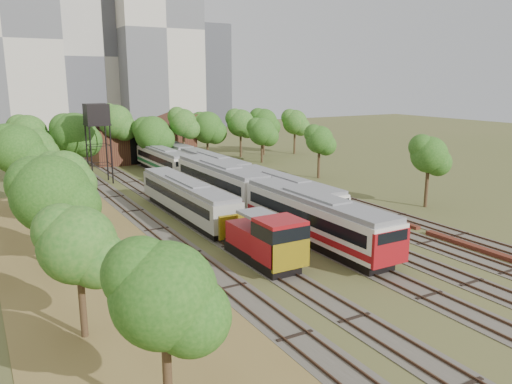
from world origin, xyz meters
TOP-DOWN VIEW (x-y plane):
  - ground at (0.00, 0.00)m, footprint 240.00×240.00m
  - dry_grass_patch at (-18.00, 8.00)m, footprint 14.00×60.00m
  - tracks at (-0.67, 25.00)m, footprint 24.60×80.00m
  - railcar_red_set at (-2.00, 16.47)m, footprint 3.20×34.57m
  - railcar_green_set at (2.00, 35.69)m, footprint 2.72×52.08m
  - railcar_rear at (-2.00, 43.72)m, footprint 2.83×16.08m
  - shunter_locomotive at (-8.00, 5.31)m, footprint 2.96×8.10m
  - old_grey_coach at (-8.00, 20.25)m, footprint 2.88×18.00m
  - water_tower at (-11.38, 41.35)m, footprint 2.92×2.92m
  - rail_pile_near at (8.00, -0.18)m, footprint 0.67×10.01m
  - rail_pile_far at (8.20, 10.56)m, footprint 0.56×8.89m
  - maintenance_shed at (-1.00, 57.98)m, footprint 16.45×11.55m
  - tree_band_left at (-20.25, 20.50)m, footprint 7.79×55.01m
  - tree_band_far at (0.74, 50.29)m, footprint 48.28×11.29m
  - tree_band_right at (14.99, 31.26)m, footprint 4.35×37.43m
  - tower_left at (-18.00, 95.00)m, footprint 22.00×16.00m
  - tower_centre at (2.00, 100.00)m, footprint 20.00×18.00m
  - tower_right at (14.00, 92.00)m, footprint 18.00×16.00m
  - tower_far_right at (34.00, 110.00)m, footprint 12.00×12.00m

SIDE VIEW (x-z plane):
  - ground at x=0.00m, z-range 0.00..0.00m
  - dry_grass_patch at x=-18.00m, z-range 0.00..0.04m
  - tracks at x=-0.67m, z-range -0.05..0.14m
  - rail_pile_far at x=8.20m, z-range 0.00..0.29m
  - rail_pile_near at x=8.00m, z-range 0.00..0.33m
  - railcar_green_set at x=2.00m, z-range 0.10..3.46m
  - railcar_rear at x=-2.00m, z-range 0.10..3.60m
  - shunter_locomotive at x=-8.00m, z-range -0.05..3.82m
  - old_grey_coach at x=-8.00m, z-range 0.16..3.73m
  - railcar_red_set at x=-2.00m, z-range 0.11..4.08m
  - maintenance_shed at x=-1.00m, z-range -0.87..6.70m
  - tree_band_right at x=14.99m, z-range 1.47..8.88m
  - tree_band_left at x=-20.25m, z-range 0.91..9.56m
  - tree_band_far at x=0.74m, z-range 1.10..10.48m
  - water_tower at x=-11.38m, z-range 3.46..13.56m
  - tower_far_right at x=34.00m, z-range 0.00..28.00m
  - tower_centre at x=2.00m, z-range 0.00..36.00m
  - tower_left at x=-18.00m, z-range 0.00..42.00m
  - tower_right at x=14.00m, z-range 0.00..48.00m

